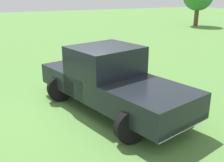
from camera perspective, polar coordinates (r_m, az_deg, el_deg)
ground_plane at (r=7.93m, az=-6.99°, el=-6.14°), size 80.00×80.00×0.00m
pickup_truck at (r=7.60m, az=-0.62°, el=0.60°), size 3.08×5.28×1.83m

